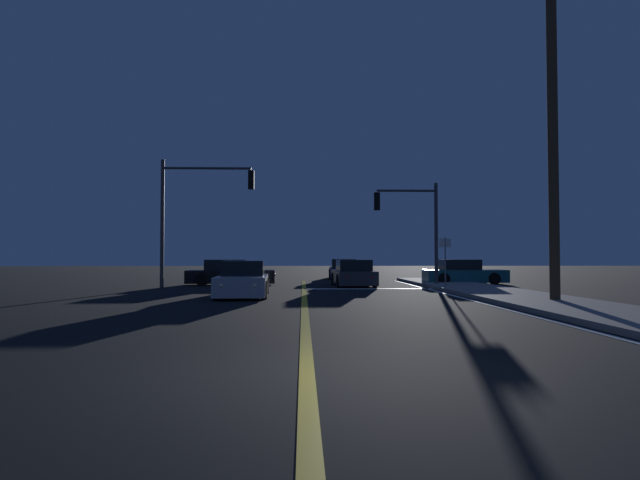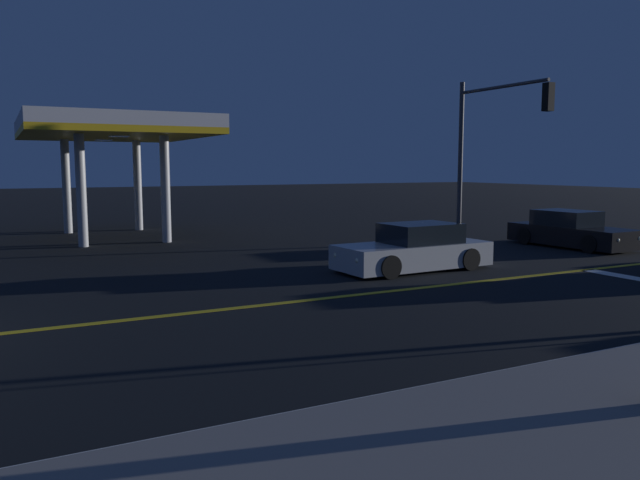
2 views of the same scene
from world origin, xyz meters
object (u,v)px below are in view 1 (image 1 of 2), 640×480
car_parked_curb_teal (463,273)px  utility_pole_right (553,120)px  street_sign_corner (445,254)px  car_distant_tail_charcoal (353,274)px  car_following_oncoming_navy (343,270)px  car_side_waiting_silver (243,281)px  car_mid_block_black (230,274)px  traffic_signal_far_left (195,202)px  traffic_signal_near_right (413,218)px

car_parked_curb_teal → utility_pole_right: utility_pole_right is taller
utility_pole_right → street_sign_corner: 8.82m
car_parked_curb_teal → car_distant_tail_charcoal: bearing=-74.9°
car_following_oncoming_navy → car_side_waiting_silver: size_ratio=0.98×
car_mid_block_black → car_side_waiting_silver: size_ratio=1.01×
car_mid_block_black → street_sign_corner: (10.36, -4.30, 1.02)m
utility_pole_right → street_sign_corner: (-1.40, 7.62, -4.22)m
car_side_waiting_silver → street_sign_corner: bearing=-158.4°
car_mid_block_black → street_sign_corner: street_sign_corner is taller
car_following_oncoming_navy → traffic_signal_far_left: bearing=-124.3°
car_following_oncoming_navy → street_sign_corner: bearing=-70.9°
car_following_oncoming_navy → car_distant_tail_charcoal: (-0.16, -9.05, 0.00)m
traffic_signal_near_right → traffic_signal_far_left: (-10.76, -1.40, 0.63)m
utility_pole_right → car_distant_tail_charcoal: bearing=116.3°
car_distant_tail_charcoal → street_sign_corner: street_sign_corner is taller
car_mid_block_black → car_following_oncoming_navy: bearing=138.0°
car_side_waiting_silver → traffic_signal_near_right: bearing=-142.0°
car_distant_tail_charcoal → traffic_signal_far_left: (-7.74, -1.74, 3.53)m
car_following_oncoming_navy → street_sign_corner: 12.80m
traffic_signal_near_right → utility_pole_right: 10.92m
car_distant_tail_charcoal → car_mid_block_black: bearing=167.5°
car_following_oncoming_navy → car_distant_tail_charcoal: same height
traffic_signal_far_left → street_sign_corner: (11.65, -1.40, -2.51)m
car_following_oncoming_navy → car_mid_block_black: bearing=-128.0°
car_mid_block_black → traffic_signal_far_left: bearing=-26.1°
traffic_signal_near_right → utility_pole_right: (2.29, -10.42, 2.33)m
utility_pole_right → street_sign_corner: bearing=100.4°
car_distant_tail_charcoal → traffic_signal_far_left: bearing=-169.6°
car_mid_block_black → utility_pole_right: (11.76, -11.92, 5.23)m
car_side_waiting_silver → utility_pole_right: size_ratio=0.41×
car_side_waiting_silver → utility_pole_right: bearing=157.5°
car_side_waiting_silver → traffic_signal_near_right: traffic_signal_near_right is taller
street_sign_corner → utility_pole_right: bearing=-79.6°
car_following_oncoming_navy → traffic_signal_near_right: bearing=-71.1°
car_mid_block_black → traffic_signal_far_left: traffic_signal_far_left is taller
car_parked_curb_teal → street_sign_corner: bearing=-25.2°
car_side_waiting_silver → utility_pole_right: (10.16, -3.72, 5.23)m
car_following_oncoming_navy → car_parked_curb_teal: 9.58m
car_mid_block_black → traffic_signal_near_right: bearing=78.9°
car_mid_block_black → traffic_signal_near_right: 10.02m
car_distant_tail_charcoal → traffic_signal_near_right: 4.21m
car_parked_curb_teal → utility_pole_right: (-0.89, -12.39, 5.23)m
car_side_waiting_silver → traffic_signal_far_left: size_ratio=0.76×
car_mid_block_black → car_side_waiting_silver: (1.60, -8.20, -0.00)m
traffic_signal_near_right → traffic_signal_far_left: bearing=7.4°
car_parked_curb_teal → street_sign_corner: size_ratio=1.86×
car_mid_block_black → car_distant_tail_charcoal: bearing=77.7°
car_following_oncoming_navy → utility_pole_right: (5.16, -19.82, 5.23)m
car_following_oncoming_navy → traffic_signal_far_left: traffic_signal_far_left is taller
car_following_oncoming_navy → traffic_signal_far_left: size_ratio=0.74×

